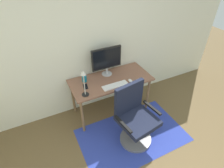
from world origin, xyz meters
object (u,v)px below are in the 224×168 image
(keyboard, at_px, (115,85))
(cell_phone, at_px, (85,87))
(desk_lamp, at_px, (84,80))
(office_chair, at_px, (135,119))
(computer_mouse, at_px, (130,81))
(coffee_cup, at_px, (84,79))
(monitor, at_px, (107,59))
(desk, at_px, (111,83))

(keyboard, distance_m, cell_phone, 0.48)
(keyboard, relative_size, desk_lamp, 1.00)
(desk_lamp, distance_m, office_chair, 0.96)
(office_chair, bearing_deg, computer_mouse, 58.35)
(coffee_cup, bearing_deg, monitor, 4.37)
(coffee_cup, bearing_deg, office_chair, -62.44)
(monitor, bearing_deg, coffee_cup, -175.63)
(desk, relative_size, office_chair, 1.39)
(cell_phone, xyz_separation_m, desk_lamp, (-0.07, -0.19, 0.27))
(coffee_cup, height_order, desk_lamp, desk_lamp)
(keyboard, xyz_separation_m, computer_mouse, (0.28, -0.00, 0.01))
(coffee_cup, relative_size, office_chair, 0.10)
(desk, bearing_deg, office_chair, -86.76)
(desk, relative_size, cell_phone, 9.85)
(desk, bearing_deg, coffee_cup, 161.07)
(desk, height_order, cell_phone, cell_phone)
(office_chair, bearing_deg, keyboard, 87.25)
(computer_mouse, bearing_deg, desk, 142.45)
(computer_mouse, distance_m, office_chair, 0.65)
(computer_mouse, relative_size, office_chair, 0.11)
(keyboard, bearing_deg, cell_phone, 156.52)
(coffee_cup, xyz_separation_m, desk_lamp, (-0.11, -0.34, 0.22))
(coffee_cup, bearing_deg, cell_phone, -104.75)
(keyboard, relative_size, computer_mouse, 4.13)
(monitor, bearing_deg, cell_phone, -158.37)
(keyboard, xyz_separation_m, desk_lamp, (-0.51, -0.00, 0.27))
(desk, relative_size, monitor, 2.62)
(cell_phone, height_order, office_chair, office_chair)
(keyboard, bearing_deg, monitor, 86.27)
(keyboard, height_order, desk_lamp, desk_lamp)
(desk, height_order, desk_lamp, desk_lamp)
(cell_phone, bearing_deg, monitor, 32.15)
(coffee_cup, relative_size, cell_phone, 0.73)
(desk, distance_m, keyboard, 0.22)
(office_chair, bearing_deg, monitor, 83.14)
(monitor, xyz_separation_m, desk_lamp, (-0.53, -0.38, -0.02))
(keyboard, bearing_deg, coffee_cup, 139.40)
(desk_lamp, bearing_deg, desk, 20.89)
(keyboard, xyz_separation_m, coffee_cup, (-0.40, 0.34, 0.04))
(desk, bearing_deg, keyboard, -95.02)
(desk, distance_m, cell_phone, 0.46)
(computer_mouse, bearing_deg, coffee_cup, 153.07)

